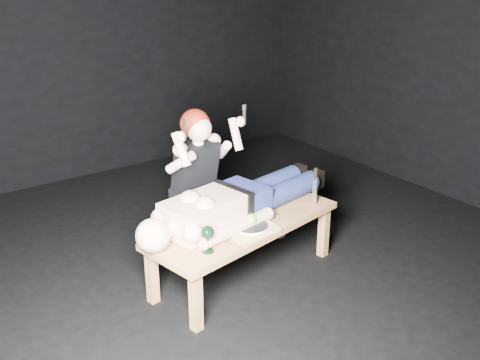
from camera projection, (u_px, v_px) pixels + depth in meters
The scene contains 13 objects.
ground at pixel (232, 268), 4.28m from camera, with size 5.00×5.00×0.00m, color black.
back_wall at pixel (87, 31), 5.61m from camera, with size 5.00×5.00×0.00m, color black.
table at pixel (244, 249), 4.09m from camera, with size 1.47×0.55×0.45m, color #A56C41.
lying_man at pixel (238, 197), 4.05m from camera, with size 1.59×0.48×0.28m, color #EDB595, non-canonical shape.
kneeling_woman at pixel (190, 182), 4.27m from camera, with size 0.65×0.73×1.23m, color black, non-canonical shape.
serving_tray at pixel (250, 229), 3.87m from camera, with size 0.35×0.25×0.02m, color tan.
plate at pixel (250, 226), 3.86m from camera, with size 0.23×0.23×0.02m, color white.
apple at pixel (251, 219), 3.86m from camera, with size 0.08×0.08×0.08m, color #61AA35.
goblet at pixel (208, 239), 3.56m from camera, with size 0.09×0.09×0.18m, color black, non-canonical shape.
fork_flat at pixel (231, 244), 3.69m from camera, with size 0.01×0.16×0.01m, color #B2B2B7.
knife_flat at pixel (266, 225), 3.94m from camera, with size 0.01×0.16×0.01m, color #B2B2B7.
spoon_flat at pixel (255, 224), 3.95m from camera, with size 0.01×0.16×0.01m, color #B2B2B7.
carving_knife at pixel (315, 186), 4.23m from camera, with size 0.04×0.04×0.29m, color #B2B2B7, non-canonical shape.
Camera 1 is at (-2.13, -3.06, 2.21)m, focal length 42.39 mm.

